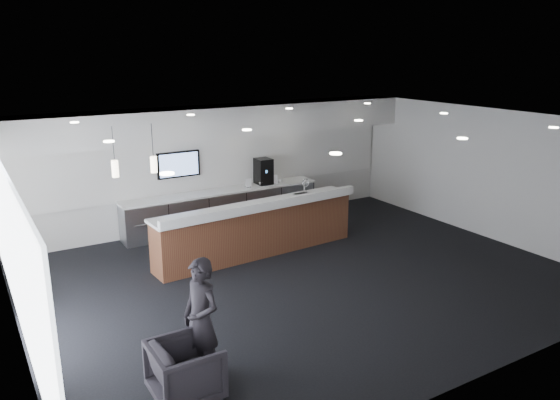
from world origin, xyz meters
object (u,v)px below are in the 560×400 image
service_counter (257,229)px  coffee_machine (263,171)px  armchair (186,370)px  lounge_guest (201,320)px

service_counter → coffee_machine: (1.34, 2.10, 0.70)m
armchair → service_counter: bearing=-39.0°
service_counter → lounge_guest: (-2.83, -3.62, 0.27)m
armchair → lounge_guest: (0.37, 0.32, 0.46)m
lounge_guest → service_counter: bearing=124.7°
service_counter → lounge_guest: 4.60m
coffee_machine → lounge_guest: (-4.16, -5.72, -0.43)m
lounge_guest → coffee_machine: bearing=126.6°
coffee_machine → lounge_guest: 7.09m
coffee_machine → armchair: size_ratio=0.78×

